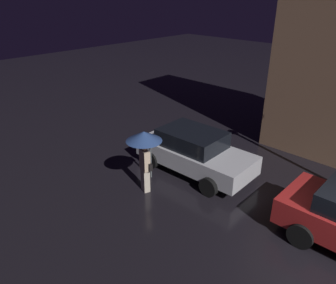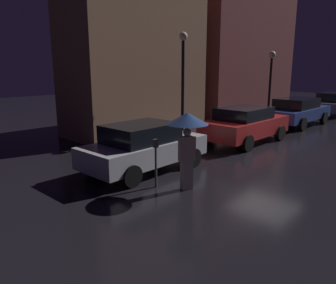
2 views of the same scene
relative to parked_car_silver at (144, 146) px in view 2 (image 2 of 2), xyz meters
name	(u,v)px [view 2 (image 2 of 2)]	position (x,y,z in m)	size (l,w,h in m)	color
ground_plane	(268,149)	(5.23, -1.41, -0.76)	(60.00, 60.00, 0.00)	black
building_facade_left	(136,37)	(4.03, 5.09, 3.76)	(7.02, 3.00, 9.04)	#8C664C
building_facade_right	(242,50)	(13.31, 5.09, 3.50)	(9.17, 3.00, 8.52)	brown
parked_car_silver	(144,146)	(0.00, 0.00, 0.00)	(4.12, 1.95, 1.48)	#B7B7BF
parked_car_red	(245,124)	(5.56, -0.14, 0.03)	(4.33, 2.06, 1.50)	maroon
parked_car_blue	(297,111)	(11.19, 0.08, 0.03)	(4.72, 2.06, 1.49)	navy
parked_car_grey	(334,103)	(17.07, 0.09, 0.00)	(4.44, 2.00, 1.46)	slate
pedestrian_with_umbrella	(187,128)	(-0.29, -2.01, 0.87)	(1.08, 1.08, 2.03)	beige
parking_meter	(156,158)	(-0.76, -1.34, 0.05)	(0.12, 0.10, 1.31)	#4C5154
street_lamp_near	(183,71)	(4.39, 2.37, 2.20)	(0.37, 0.37, 4.59)	black
street_lamp_far	(271,71)	(12.10, 2.25, 2.13)	(0.43, 0.43, 4.05)	black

